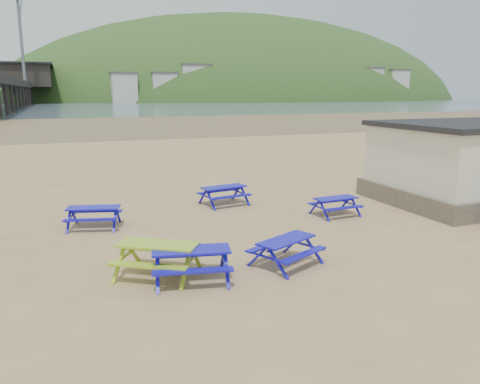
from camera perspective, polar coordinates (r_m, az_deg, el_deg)
name	(u,v)px	position (r m, az deg, el deg)	size (l,w,h in m)	color
ground	(239,235)	(14.40, -0.15, -5.25)	(400.00, 400.00, 0.00)	tan
wet_sand	(98,124)	(68.17, -16.90, 7.99)	(400.00, 400.00, 0.00)	olive
sea	(73,104)	(182.97, -19.65, 10.09)	(400.00, 400.00, 0.00)	#495B68
picnic_table_blue_a	(94,217)	(15.78, -17.38, -2.96)	(1.93, 1.71, 0.69)	#170EAC
picnic_table_blue_b	(224,195)	(18.13, -1.96, -0.43)	(1.93, 1.66, 0.72)	#170EAC
picnic_table_blue_c	(335,206)	(16.89, 11.53, -1.74)	(1.63, 1.35, 0.65)	#170EAC
picnic_table_blue_d	(192,264)	(11.03, -5.92, -8.78)	(2.05, 1.78, 0.75)	#170EAC
picnic_table_blue_e	(286,252)	(11.94, 5.63, -7.28)	(2.04, 1.89, 0.69)	#170EAC
picnic_table_yellow	(158,259)	(11.40, -9.96, -8.09)	(2.41, 2.31, 0.79)	#7FAA17
amenity_block	(477,162)	(20.86, 26.88, 3.29)	(7.40, 5.40, 3.15)	#665B4C
pier	(19,89)	(191.54, -25.32, 11.34)	(24.00, 220.00, 39.29)	black
headland_town	(244,118)	(260.82, 0.51, 9.00)	(264.00, 144.00, 108.00)	#2D4C1E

